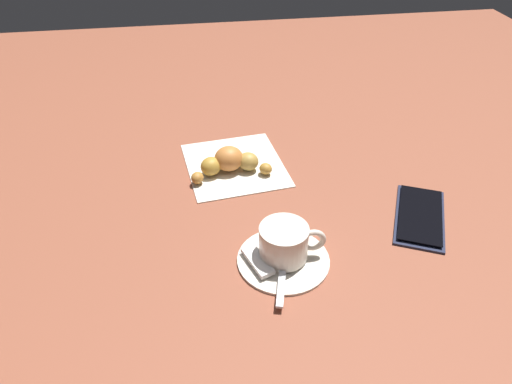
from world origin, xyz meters
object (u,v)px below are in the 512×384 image
sugar_packet (258,261)px  croissant (229,162)px  saucer (283,259)px  napkin (235,165)px  espresso_cup (285,242)px  cell_phone (420,216)px  teaspoon (284,252)px

sugar_packet → croissant: size_ratio=0.41×
saucer → napkin: bearing=9.0°
espresso_cup → cell_phone: 0.22m
napkin → croissant: bearing=151.7°
saucer → espresso_cup: 0.03m
espresso_cup → napkin: bearing=9.5°
saucer → cell_phone: bearing=-75.5°
saucer → napkin: size_ratio=0.70×
sugar_packet → napkin: bearing=160.8°
espresso_cup → napkin: espresso_cup is taller
teaspoon → sugar_packet: teaspoon is taller
napkin → croissant: size_ratio=1.23×
teaspoon → sugar_packet: size_ratio=2.36×
teaspoon → napkin: bearing=9.6°
espresso_cup → cell_phone: espresso_cup is taller
teaspoon → croissant: size_ratio=0.97×
saucer → cell_phone: 0.23m
saucer → croissant: bearing=12.5°
croissant → cell_phone: 0.31m
cell_phone → croissant: bearing=58.9°
napkin → cell_phone: bearing=-125.2°
espresso_cup → croissant: (0.21, 0.05, -0.01)m
teaspoon → sugar_packet: 0.04m
saucer → napkin: saucer is taller
saucer → croissant: 0.22m
saucer → espresso_cup: bearing=-27.0°
teaspoon → napkin: (0.23, 0.04, -0.01)m
espresso_cup → saucer: bearing=153.0°
saucer → cell_phone: same height
saucer → croissant: size_ratio=0.87×
sugar_packet → croissant: 0.22m
saucer → espresso_cup: espresso_cup is taller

